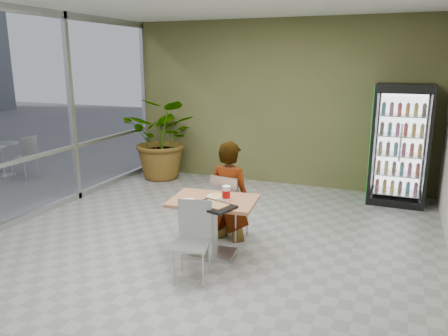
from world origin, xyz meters
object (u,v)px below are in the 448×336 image
(dining_table, at_px, (214,215))
(seated_woman, at_px, (230,201))
(chair_far, at_px, (227,202))
(soda_cup, at_px, (226,193))
(potted_plant, at_px, (164,138))
(chair_near, at_px, (193,233))
(cafeteria_tray, at_px, (213,206))
(beverage_fridge, at_px, (400,145))

(dining_table, bearing_deg, seated_woman, 92.00)
(chair_far, xyz_separation_m, soda_cup, (0.20, -0.55, 0.30))
(seated_woman, relative_size, potted_plant, 0.99)
(chair_near, xyz_separation_m, cafeteria_tray, (0.12, 0.29, 0.24))
(beverage_fridge, bearing_deg, potted_plant, -178.26)
(chair_far, bearing_deg, seated_woman, -99.12)
(chair_far, distance_m, soda_cup, 0.66)
(dining_table, xyz_separation_m, beverage_fridge, (2.10, 3.16, 0.48))
(chair_near, height_order, potted_plant, potted_plant)
(seated_woman, height_order, cafeteria_tray, seated_woman)
(seated_woman, height_order, potted_plant, potted_plant)
(chair_far, distance_m, cafeteria_tray, 0.90)
(soda_cup, bearing_deg, chair_near, -105.16)
(dining_table, height_order, beverage_fridge, beverage_fridge)
(chair_far, relative_size, potted_plant, 0.54)
(potted_plant, bearing_deg, beverage_fridge, 0.96)
(potted_plant, bearing_deg, chair_far, -46.27)
(soda_cup, bearing_deg, chair_far, 110.10)
(chair_near, distance_m, beverage_fridge, 4.32)
(chair_far, distance_m, chair_near, 1.15)
(dining_table, height_order, soda_cup, soda_cup)
(beverage_fridge, relative_size, potted_plant, 1.21)
(chair_near, height_order, seated_woman, seated_woman)
(seated_woman, bearing_deg, beverage_fridge, -121.15)
(dining_table, relative_size, cafeteria_tray, 2.31)
(cafeteria_tray, bearing_deg, seated_woman, 99.00)
(chair_near, relative_size, beverage_fridge, 0.44)
(potted_plant, bearing_deg, dining_table, -51.58)
(chair_far, xyz_separation_m, potted_plant, (-2.41, 2.52, 0.31))
(chair_far, height_order, beverage_fridge, beverage_fridge)
(soda_cup, bearing_deg, seated_woman, 107.45)
(dining_table, height_order, seated_woman, seated_woman)
(seated_woman, distance_m, cafeteria_tray, 0.94)
(seated_woman, bearing_deg, dining_table, 100.59)
(chair_near, distance_m, soda_cup, 0.70)
(chair_near, distance_m, cafeteria_tray, 0.40)
(seated_woman, relative_size, beverage_fridge, 0.82)
(cafeteria_tray, xyz_separation_m, beverage_fridge, (1.98, 3.45, 0.26))
(cafeteria_tray, bearing_deg, beverage_fridge, 60.20)
(dining_table, relative_size, soda_cup, 6.12)
(cafeteria_tray, bearing_deg, chair_near, -112.27)
(chair_far, bearing_deg, beverage_fridge, -120.85)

